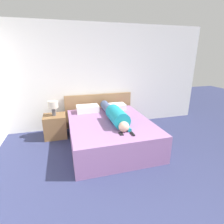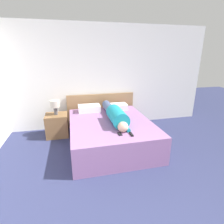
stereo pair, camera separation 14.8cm
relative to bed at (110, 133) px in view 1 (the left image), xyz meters
The scene contains 10 objects.
wall_back 1.57m from the bed, 89.07° to the left, with size 5.82×0.06×2.60m.
bed is the anchor object (origin of this frame).
headboard 1.13m from the bed, 90.00° to the left, with size 1.78×0.04×0.88m.
nightstand 1.34m from the bed, 148.17° to the left, with size 0.50×0.47×0.53m.
table_lamp 1.43m from the bed, 148.17° to the left, with size 0.22×0.22×0.34m.
person_lying 0.42m from the bed, ahead, with size 0.32×1.63×0.32m.
pillow_near_headboard 0.90m from the bed, 115.45° to the left, with size 0.52×0.31×0.16m.
pillow_second 0.89m from the bed, 65.45° to the left, with size 0.50×0.31×0.14m.
tv_remote 0.81m from the bed, 74.15° to the right, with size 0.04×0.15×0.02m.
cell_phone 0.72m from the bed, 88.22° to the right, with size 0.06×0.13×0.01m.
Camera 1 is at (-0.92, -0.75, 1.87)m, focal length 28.00 mm.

